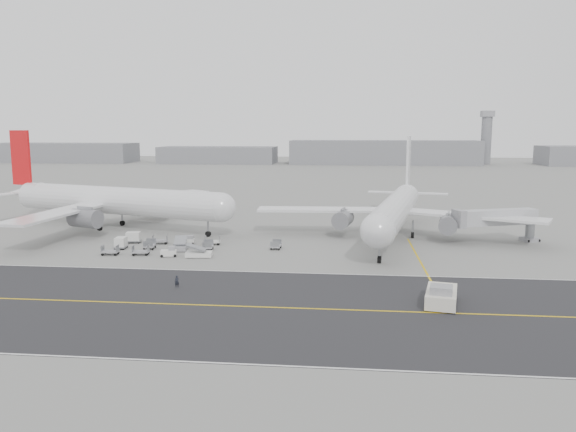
# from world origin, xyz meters

# --- Properties ---
(ground) EXTENTS (700.00, 700.00, 0.00)m
(ground) POSITION_xyz_m (0.00, 0.00, 0.00)
(ground) COLOR gray
(ground) RESTS_ON ground
(taxiway) EXTENTS (220.00, 59.00, 0.03)m
(taxiway) POSITION_xyz_m (5.02, -17.98, 0.01)
(taxiway) COLOR #2A2A2C
(taxiway) RESTS_ON ground
(horizon_buildings) EXTENTS (520.00, 28.00, 28.00)m
(horizon_buildings) POSITION_xyz_m (30.00, 260.00, 0.00)
(horizon_buildings) COLOR slate
(horizon_buildings) RESTS_ON ground
(control_tower) EXTENTS (7.00, 7.00, 31.25)m
(control_tower) POSITION_xyz_m (100.00, 265.00, 16.25)
(control_tower) COLOR slate
(control_tower) RESTS_ON ground
(airliner_a) EXTENTS (55.96, 54.88, 19.98)m
(airliner_a) POSITION_xyz_m (-29.31, 30.47, 5.75)
(airliner_a) COLOR white
(airliner_a) RESTS_ON ground
(airliner_b) EXTENTS (52.68, 53.74, 18.72)m
(airliner_b) POSITION_xyz_m (27.81, 26.34, 5.39)
(airliner_b) COLOR white
(airliner_b) RESTS_ON ground
(pushback_tug) EXTENTS (4.67, 9.34, 2.63)m
(pushback_tug) POSITION_xyz_m (29.64, -14.97, 1.08)
(pushback_tug) COLOR beige
(pushback_tug) RESTS_ON ground
(jet_bridge) EXTENTS (16.46, 8.45, 6.22)m
(jet_bridge) POSITION_xyz_m (45.21, 22.77, 4.34)
(jet_bridge) COLOR gray
(jet_bridge) RESTS_ON ground
(gse_cluster) EXTENTS (24.67, 19.80, 2.06)m
(gse_cluster) POSITION_xyz_m (-11.96, 11.26, 0.00)
(gse_cluster) COLOR #99999E
(gse_cluster) RESTS_ON ground
(stray_dolly) EXTENTS (1.67, 2.58, 1.54)m
(stray_dolly) POSITION_xyz_m (6.78, 13.57, 0.00)
(stray_dolly) COLOR silver
(stray_dolly) RESTS_ON ground
(ground_crew_a) EXTENTS (0.67, 0.56, 1.58)m
(ground_crew_a) POSITION_xyz_m (-2.88, -11.11, 0.79)
(ground_crew_a) COLOR black
(ground_crew_a) RESTS_ON ground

